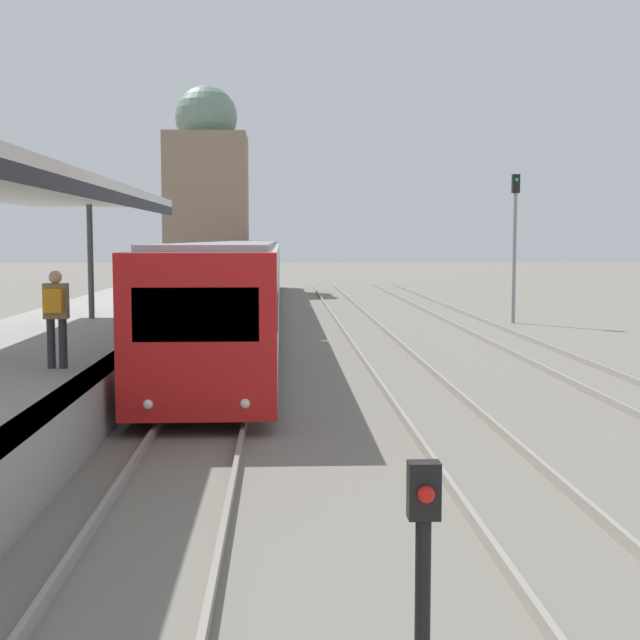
# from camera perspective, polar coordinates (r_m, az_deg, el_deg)

# --- Properties ---
(person_on_platform) EXTENTS (0.40, 0.40, 1.66)m
(person_on_platform) POSITION_cam_1_polar(r_m,az_deg,el_deg) (15.70, -16.56, 0.57)
(person_on_platform) COLOR #2D2D33
(person_on_platform) RESTS_ON station_platform
(train_near) EXTENTS (2.58, 45.01, 3.09)m
(train_near) POSITION_cam_1_polar(r_m,az_deg,el_deg) (36.62, -4.65, 2.89)
(train_near) COLOR red
(train_near) RESTS_ON ground_plane
(signal_post_near) EXTENTS (0.20, 0.21, 1.81)m
(signal_post_near) POSITION_cam_1_polar(r_m,az_deg,el_deg) (5.82, 6.62, -15.59)
(signal_post_near) COLOR black
(signal_post_near) RESTS_ON ground_plane
(signal_mast_far) EXTENTS (0.28, 0.29, 5.61)m
(signal_mast_far) POSITION_cam_1_polar(r_m,az_deg,el_deg) (34.49, 12.37, 5.58)
(signal_mast_far) COLOR gray
(signal_mast_far) RESTS_ON ground_plane
(distant_domed_building) EXTENTS (4.89, 4.89, 12.42)m
(distant_domed_building) POSITION_cam_1_polar(r_m,az_deg,el_deg) (55.29, -7.24, 7.93)
(distant_domed_building) COLOR #89705B
(distant_domed_building) RESTS_ON ground_plane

